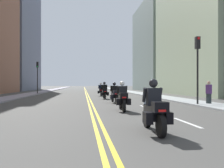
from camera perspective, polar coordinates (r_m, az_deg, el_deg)
ground_plane at (r=48.53m, az=-6.25°, el=-1.69°), size 264.00×264.00×0.00m
sidewalk_left at (r=49.05m, az=-15.29°, el=-1.60°), size 2.30×144.00×0.12m
sidewalk_right at (r=49.22m, az=2.77°, el=-1.60°), size 2.30×144.00×0.12m
centreline_yellow_inner at (r=48.53m, az=-6.39°, el=-1.69°), size 0.12×132.00×0.01m
centreline_yellow_outer at (r=48.53m, az=-6.10°, el=-1.69°), size 0.12×132.00×0.01m
lane_dashes_white at (r=29.78m, az=0.48°, el=-2.74°), size 0.14×56.40×0.01m
building_right_1 at (r=35.84m, az=21.10°, el=12.70°), size 7.70×19.45×18.62m
building_left_2 at (r=60.96m, az=-22.41°, el=11.12°), size 9.07×20.88×26.38m
building_right_2 at (r=54.15m, az=10.14°, el=8.53°), size 6.23×18.34×18.93m
motorcycle_0 at (r=7.16m, az=9.99°, el=-6.35°), size 0.77×2.14×1.58m
motorcycle_1 at (r=12.80m, az=2.49°, el=-3.46°), size 0.78×2.13×1.59m
motorcycle_2 at (r=18.17m, az=0.61°, el=-2.49°), size 0.78×2.22×1.57m
motorcycle_3 at (r=23.05m, az=-1.79°, el=-1.90°), size 0.76×2.11×1.64m
motorcycle_4 at (r=28.55m, az=-2.68°, el=-1.56°), size 0.78×2.14×1.59m
traffic_light_near at (r=16.86m, az=19.63°, el=5.89°), size 0.28×0.38×4.54m
traffic_light_far at (r=35.73m, az=-17.26°, el=2.77°), size 0.28×0.38×4.58m
pedestrian_0 at (r=17.45m, az=21.96°, el=-1.95°), size 0.30×0.40×1.62m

